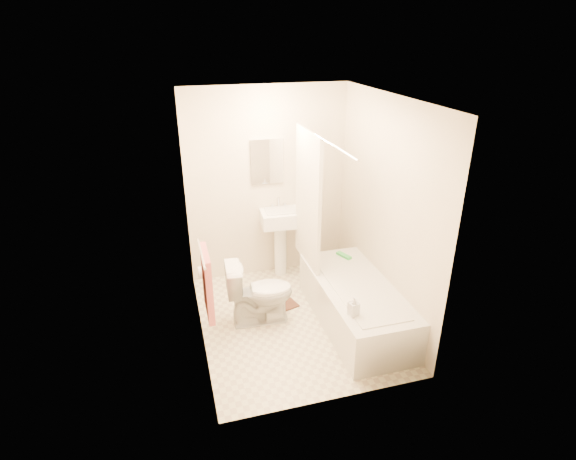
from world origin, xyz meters
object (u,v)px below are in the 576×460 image
object	(u,v)px
sink	(281,240)
bath_mat	(272,305)
bathtub	(355,304)
soap_bottle	(354,306)
toilet	(260,293)

from	to	relation	value
sink	bath_mat	xyz separation A→B (m)	(-0.30, -0.69, -0.48)
bathtub	soap_bottle	size ratio (longest dim) A/B	8.67
toilet	soap_bottle	world-z (taller)	toilet
bathtub	bath_mat	xyz separation A→B (m)	(-0.80, 0.57, -0.23)
bath_mat	soap_bottle	world-z (taller)	soap_bottle
sink	bathtub	distance (m)	1.38
bath_mat	sink	bearing A→B (deg)	66.73
sink	bath_mat	distance (m)	0.90
toilet	bathtub	size ratio (longest dim) A/B	0.43
toilet	bath_mat	bearing A→B (deg)	-33.51
sink	bathtub	xyz separation A→B (m)	(0.50, -1.26, -0.25)
toilet	bathtub	bearing A→B (deg)	-104.22
bathtub	bath_mat	size ratio (longest dim) A/B	3.18
soap_bottle	bathtub	bearing A→B (deg)	63.09
toilet	soap_bottle	xyz separation A→B (m)	(0.74, -0.81, 0.22)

